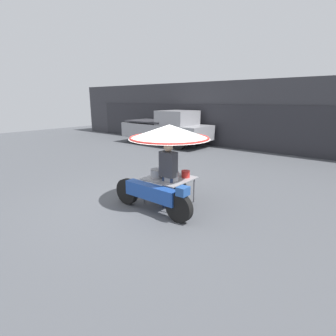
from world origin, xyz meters
name	(u,v)px	position (x,y,z in m)	size (l,w,h in m)	color
ground_plane	(143,205)	(0.00, 0.00, 0.00)	(36.00, 36.00, 0.00)	#4C4F54
shopfront_building	(276,116)	(0.00, 9.40, 1.68)	(28.00, 2.06, 3.38)	#38383D
vendor_motorcycle_cart	(167,145)	(0.43, 0.39, 1.46)	(2.18, 1.87, 1.91)	black
vendor_person	(168,172)	(0.58, 0.24, 0.86)	(0.38, 0.22, 1.54)	navy
pickup_truck	(167,128)	(-5.04, 7.08, 0.92)	(5.10, 1.97, 1.89)	black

